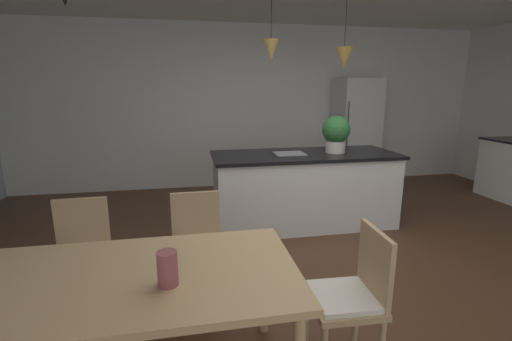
% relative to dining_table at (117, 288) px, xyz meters
% --- Properties ---
extents(ground_plane, '(10.00, 8.40, 0.04)m').
position_rel_dining_table_xyz_m(ground_plane, '(1.55, 1.04, -0.68)').
color(ground_plane, '#4C301E').
extents(wall_back_kitchen, '(10.00, 0.12, 2.70)m').
position_rel_dining_table_xyz_m(wall_back_kitchen, '(1.55, 4.30, 0.69)').
color(wall_back_kitchen, silver).
rests_on(wall_back_kitchen, ground_plane).
extents(dining_table, '(1.87, 0.93, 0.73)m').
position_rel_dining_table_xyz_m(dining_table, '(0.00, 0.00, 0.00)').
color(dining_table, tan).
rests_on(dining_table, ground_plane).
extents(chair_far_right, '(0.40, 0.40, 0.87)m').
position_rel_dining_table_xyz_m(chair_far_right, '(0.42, 0.83, -0.19)').
color(chair_far_right, tan).
rests_on(chair_far_right, ground_plane).
extents(chair_far_left, '(0.41, 0.41, 0.87)m').
position_rel_dining_table_xyz_m(chair_far_left, '(-0.42, 0.83, -0.19)').
color(chair_far_left, tan).
rests_on(chair_far_left, ground_plane).
extents(chair_kitchen_end, '(0.42, 0.42, 0.87)m').
position_rel_dining_table_xyz_m(chair_kitchen_end, '(1.31, -0.00, -0.19)').
color(chair_kitchen_end, tan).
rests_on(chair_kitchen_end, ground_plane).
extents(kitchen_island, '(2.23, 0.87, 0.91)m').
position_rel_dining_table_xyz_m(kitchen_island, '(1.76, 2.26, -0.20)').
color(kitchen_island, silver).
rests_on(kitchen_island, ground_plane).
extents(refrigerator, '(0.68, 0.67, 1.83)m').
position_rel_dining_table_xyz_m(refrigerator, '(3.22, 3.90, 0.25)').
color(refrigerator, silver).
rests_on(refrigerator, ground_plane).
extents(pendant_over_island_main, '(0.17, 0.17, 0.74)m').
position_rel_dining_table_xyz_m(pendant_over_island_main, '(1.33, 2.26, 1.41)').
color(pendant_over_island_main, black).
extents(pendant_over_island_aux, '(0.21, 0.21, 0.82)m').
position_rel_dining_table_xyz_m(pendant_over_island_aux, '(2.20, 2.26, 1.34)').
color(pendant_over_island_aux, black).
extents(potted_plant_on_island, '(0.34, 0.34, 0.45)m').
position_rel_dining_table_xyz_m(potted_plant_on_island, '(2.15, 2.26, 0.48)').
color(potted_plant_on_island, beige).
rests_on(potted_plant_on_island, kitchen_island).
extents(vase_on_dining_table, '(0.10, 0.10, 0.17)m').
position_rel_dining_table_xyz_m(vase_on_dining_table, '(0.27, -0.13, 0.15)').
color(vase_on_dining_table, '#994C51').
rests_on(vase_on_dining_table, dining_table).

